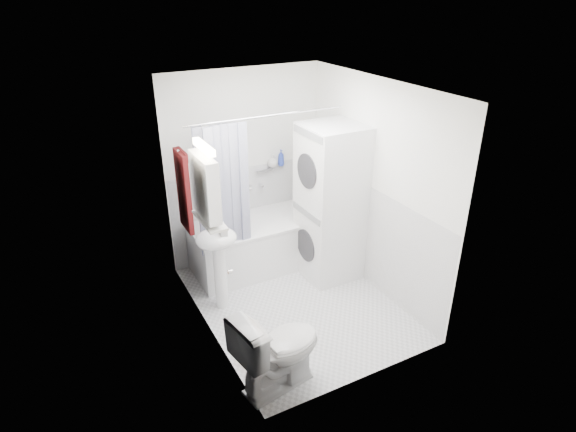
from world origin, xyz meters
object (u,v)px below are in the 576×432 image
bathtub (259,241)px  sink (218,251)px  toilet (278,349)px  washer_dryer (331,203)px

bathtub → sink: size_ratio=1.58×
sink → toilet: (0.03, -1.34, -0.31)m
washer_dryer → toilet: 2.03m
toilet → bathtub: bearing=-30.0°
bathtub → washer_dryer: washer_dryer is taller
sink → washer_dryer: washer_dryer is taller
sink → bathtub: bearing=38.3°
sink → toilet: size_ratio=1.29×
bathtub → washer_dryer: bearing=-38.0°
bathtub → sink: 1.00m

